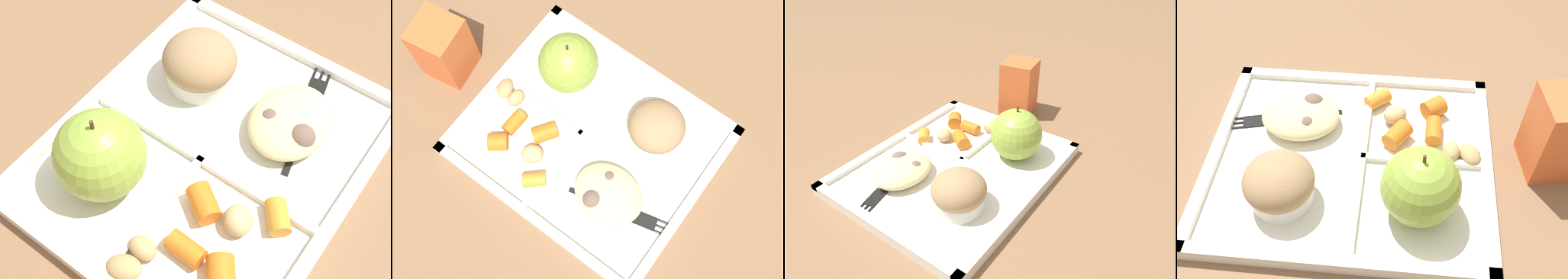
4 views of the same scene
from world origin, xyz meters
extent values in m
plane|color=#846042|center=(0.00, 0.00, 0.00)|extent=(6.00, 6.00, 0.00)
cube|color=white|center=(0.00, 0.00, 0.01)|extent=(0.35, 0.29, 0.01)
cube|color=white|center=(0.00, -0.14, 0.02)|extent=(0.35, 0.01, 0.01)
cube|color=white|center=(0.00, 0.14, 0.02)|extent=(0.35, 0.01, 0.01)
cube|color=white|center=(-0.17, 0.00, 0.02)|extent=(0.01, 0.29, 0.01)
cube|color=white|center=(0.17, 0.00, 0.02)|extent=(0.01, 0.29, 0.01)
cube|color=white|center=(-0.02, 0.00, 0.02)|extent=(0.01, 0.27, 0.01)
cube|color=white|center=(-0.09, 0.00, 0.02)|extent=(0.15, 0.01, 0.01)
sphere|color=#93B742|center=(-0.09, 0.06, 0.06)|extent=(0.09, 0.09, 0.09)
cylinder|color=#4C381E|center=(-0.09, 0.06, 0.10)|extent=(0.00, 0.00, 0.01)
cylinder|color=silver|center=(0.07, 0.06, 0.02)|extent=(0.07, 0.07, 0.02)
ellipsoid|color=tan|center=(0.07, 0.06, 0.05)|extent=(0.08, 0.08, 0.05)
cylinder|color=orange|center=(-0.06, -0.03, 0.02)|extent=(0.04, 0.04, 0.02)
cylinder|color=orange|center=(-0.10, -0.08, 0.02)|extent=(0.04, 0.04, 0.03)
cylinder|color=orange|center=(-0.10, -0.05, 0.02)|extent=(0.02, 0.04, 0.02)
cylinder|color=orange|center=(-0.03, -0.10, 0.02)|extent=(0.04, 0.04, 0.02)
ellipsoid|color=tan|center=(-0.15, -0.01, 0.02)|extent=(0.04, 0.04, 0.02)
ellipsoid|color=tan|center=(-0.05, -0.07, 0.02)|extent=(0.04, 0.04, 0.02)
ellipsoid|color=tan|center=(-0.13, -0.01, 0.02)|extent=(0.02, 0.03, 0.02)
ellipsoid|color=beige|center=(0.07, -0.05, 0.03)|extent=(0.10, 0.08, 0.03)
sphere|color=#755B4C|center=(0.06, -0.07, 0.03)|extent=(0.03, 0.03, 0.03)
sphere|color=#755B4C|center=(0.06, -0.04, 0.03)|extent=(0.03, 0.03, 0.03)
cube|color=black|center=(0.07, -0.07, 0.01)|extent=(0.09, 0.03, 0.00)
cube|color=black|center=(0.13, -0.05, 0.01)|extent=(0.04, 0.03, 0.00)
cylinder|color=black|center=(0.16, -0.05, 0.01)|extent=(0.02, 0.01, 0.00)
cylinder|color=black|center=(0.16, -0.04, 0.01)|extent=(0.02, 0.01, 0.00)
cylinder|color=black|center=(0.16, -0.04, 0.01)|extent=(0.02, 0.01, 0.00)
cube|color=orange|center=(-0.25, -0.02, 0.06)|extent=(0.07, 0.07, 0.11)
camera|label=1|loc=(-0.25, -0.16, 0.49)|focal=49.92mm
camera|label=2|loc=(0.13, -0.18, 0.75)|focal=47.96mm
camera|label=3|loc=(0.37, 0.32, 0.39)|focal=33.32mm
camera|label=4|loc=(-0.06, 0.34, 0.47)|focal=41.87mm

